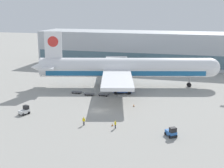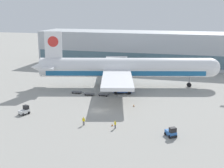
# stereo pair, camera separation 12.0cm
# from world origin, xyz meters

# --- Properties ---
(ground_plane) EXTENTS (400.00, 400.00, 0.00)m
(ground_plane) POSITION_xyz_m (0.00, 0.00, 0.00)
(ground_plane) COLOR #9E9B93
(terminal_building) EXTENTS (90.00, 18.20, 14.00)m
(terminal_building) POSITION_xyz_m (0.64, 62.60, 6.99)
(terminal_building) COLOR #B2B7BC
(terminal_building) RESTS_ON ground_plane
(airplane_main) EXTENTS (56.92, 48.46, 17.00)m
(airplane_main) POSITION_xyz_m (0.09, 24.08, 5.84)
(airplane_main) COLOR white
(airplane_main) RESTS_ON ground_plane
(scissor_lift_loader) EXTENTS (5.79, 4.47, 5.64)m
(scissor_lift_loader) POSITION_xyz_m (1.66, 17.08, 2.13)
(scissor_lift_loader) COLOR #284C99
(scissor_lift_loader) RESTS_ON ground_plane
(baggage_tug_foreground) EXTENTS (2.63, 2.81, 2.00)m
(baggage_tug_foreground) POSITION_xyz_m (17.94, -10.80, 0.88)
(baggage_tug_foreground) COLOR #2D66B7
(baggage_tug_foreground) RESTS_ON ground_plane
(baggage_tug_mid) EXTENTS (2.33, 2.78, 2.00)m
(baggage_tug_mid) POSITION_xyz_m (-15.81, -6.78, 0.88)
(baggage_tug_mid) COLOR silver
(baggage_tug_mid) RESTS_ON ground_plane
(baggage_dolly_lead) EXTENTS (3.71, 1.54, 0.48)m
(baggage_dolly_lead) POSITION_xyz_m (-10.88, 13.18, 0.39)
(baggage_dolly_lead) COLOR #56565B
(baggage_dolly_lead) RESTS_ON ground_plane
(baggage_dolly_second) EXTENTS (3.71, 1.54, 0.48)m
(baggage_dolly_second) POSITION_xyz_m (-6.71, 12.24, 0.39)
(baggage_dolly_second) COLOR #56565B
(baggage_dolly_second) RESTS_ON ground_plane
(baggage_dolly_third) EXTENTS (3.71, 1.54, 0.48)m
(baggage_dolly_third) POSITION_xyz_m (-2.59, 12.73, 0.39)
(baggage_dolly_third) COLOR #56565B
(baggage_dolly_third) RESTS_ON ground_plane
(ground_crew_near) EXTENTS (0.55, 0.31, 1.81)m
(ground_crew_near) POSITION_xyz_m (-0.24, -9.67, 1.07)
(ground_crew_near) COLOR black
(ground_crew_near) RESTS_ON ground_plane
(ground_crew_far) EXTENTS (0.41, 0.45, 1.73)m
(ground_crew_far) POSITION_xyz_m (6.58, -9.68, 1.02)
(ground_crew_far) COLOR black
(ground_crew_far) RESTS_ON ground_plane
(traffic_cone_near) EXTENTS (0.40, 0.40, 0.60)m
(traffic_cone_near) POSITION_xyz_m (7.38, 5.52, 0.29)
(traffic_cone_near) COLOR black
(traffic_cone_near) RESTS_ON ground_plane
(traffic_cone_far) EXTENTS (0.40, 0.40, 0.56)m
(traffic_cone_far) POSITION_xyz_m (5.62, -8.45, 0.27)
(traffic_cone_far) COLOR black
(traffic_cone_far) RESTS_ON ground_plane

